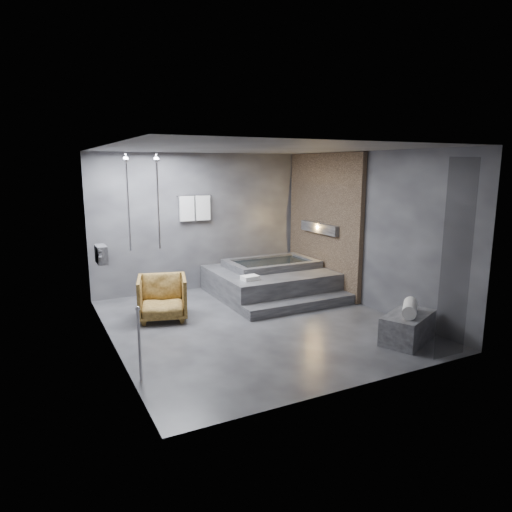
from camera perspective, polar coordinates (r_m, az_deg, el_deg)
room at (r=7.59m, az=1.76°, el=5.07°), size 5.00×5.04×2.82m
tub_deck at (r=9.21m, az=1.69°, el=-3.22°), size 2.20×2.00×0.50m
tub_step at (r=8.27m, az=5.61°, el=-6.09°), size 2.20×0.36×0.18m
concrete_bench at (r=7.13m, az=18.43°, el=-8.49°), size 1.06×0.85×0.42m
driftwood_chair at (r=7.84m, az=-11.63°, el=-5.12°), size 0.98×0.99×0.74m
rolled_towel at (r=7.01m, az=18.68°, el=-6.18°), size 0.54×0.52×0.20m
deck_towel at (r=8.31m, az=-0.75°, el=-2.74°), size 0.32×0.25×0.08m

